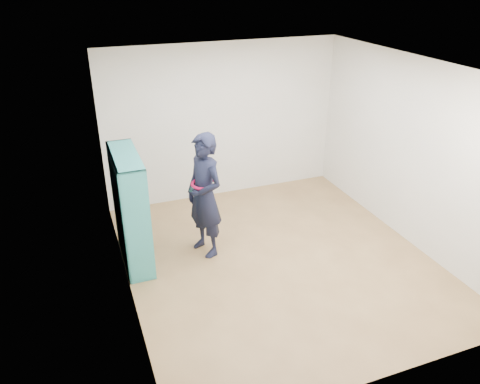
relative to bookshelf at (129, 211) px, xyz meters
name	(u,v)px	position (x,y,z in m)	size (l,w,h in m)	color
floor	(277,259)	(1.85, -0.71, -0.75)	(4.50, 4.50, 0.00)	brown
ceiling	(285,68)	(1.85, -0.71, 1.85)	(4.50, 4.50, 0.00)	white
wall_left	(120,198)	(-0.15, -0.71, 0.55)	(0.02, 4.50, 2.60)	silver
wall_right	(411,152)	(3.85, -0.71, 0.55)	(0.02, 4.50, 2.60)	silver
wall_back	(223,122)	(1.85, 1.54, 0.55)	(4.00, 0.02, 2.60)	silver
wall_front	(393,271)	(1.85, -2.96, 0.55)	(4.00, 0.02, 2.60)	silver
bookshelf	(129,211)	(0.00, 0.00, 0.00)	(0.34, 1.15, 1.54)	teal
person	(205,196)	(0.99, -0.17, 0.13)	(0.61, 0.74, 1.74)	black
smartphone	(192,190)	(0.82, -0.15, 0.24)	(0.06, 0.09, 0.12)	silver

